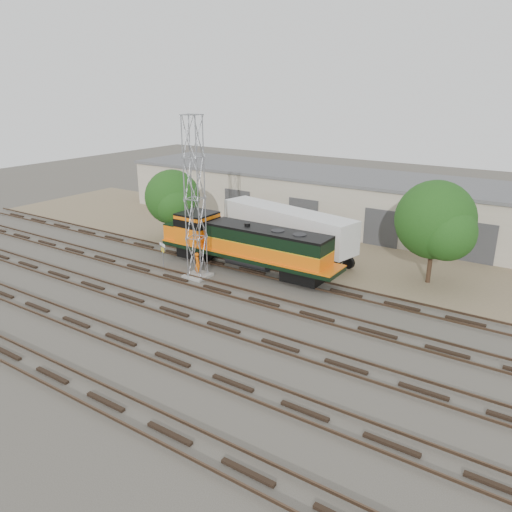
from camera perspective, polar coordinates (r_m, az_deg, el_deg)
The scene contains 12 objects.
ground at distance 32.71m, azimuth -0.54°, elevation -6.27°, with size 140.00×140.00×0.00m, color #47423A.
dirt_strip at distance 45.03m, azimuth 10.25°, elevation 0.62°, with size 80.00×16.00×0.02m, color #726047.
tracks at distance 30.49m, azimuth -3.74°, elevation -8.13°, with size 80.00×20.40×0.28m.
warehouse at distance 51.51m, azimuth 14.09°, elevation 5.72°, with size 58.40×10.40×5.30m.
locomotive at distance 39.02m, azimuth -1.32°, elevation 1.41°, with size 15.65×2.75×3.76m.
signal_tower at distance 36.87m, azimuth -6.98°, elevation 6.14°, with size 1.77×1.77×12.02m.
sign_post at distance 39.88m, azimuth -10.62°, elevation 0.55°, with size 0.87×0.38×2.25m.
worker at distance 38.56m, azimuth -6.69°, elevation -0.91°, with size 0.67×0.44×1.85m, color orange.
semi_trailer at distance 42.31m, azimuth 3.84°, elevation 3.28°, with size 13.41×5.36×4.05m.
tree_west at distance 46.91m, azimuth -9.44°, elevation 6.42°, with size 5.33×5.08×6.65m.
tree_mid at distance 42.33m, azimuth 4.45°, elevation 1.99°, with size 4.12×3.93×3.93m.
tree_east at distance 37.72m, azimuth 20.10°, elevation 3.56°, with size 5.96×5.68×7.66m.
Camera 1 is at (16.67, -24.45, 13.93)m, focal length 35.00 mm.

